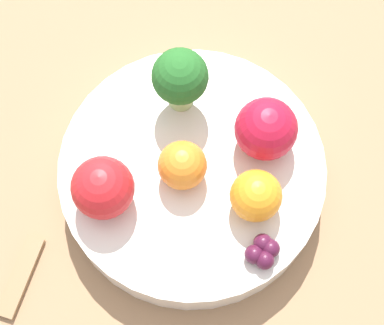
{
  "coord_description": "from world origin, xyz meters",
  "views": [
    {
      "loc": [
        -0.03,
        -0.19,
        0.58
      ],
      "look_at": [
        0.0,
        0.0,
        0.07
      ],
      "focal_mm": 60.0,
      "sensor_mm": 36.0,
      "label": 1
    }
  ],
  "objects_px": {
    "orange_front": "(182,165)",
    "spoon": "(21,277)",
    "apple_green": "(103,188)",
    "grape_cluster": "(263,251)",
    "apple_red": "(266,129)",
    "orange_back": "(256,196)",
    "bowl": "(192,175)",
    "broccoli": "(176,79)"
  },
  "relations": [
    {
      "from": "orange_front",
      "to": "spoon",
      "type": "bearing_deg",
      "value": -159.13
    },
    {
      "from": "spoon",
      "to": "apple_green",
      "type": "bearing_deg",
      "value": 28.66
    },
    {
      "from": "apple_green",
      "to": "grape_cluster",
      "type": "xyz_separation_m",
      "value": [
        0.12,
        -0.07,
        -0.02
      ]
    },
    {
      "from": "apple_red",
      "to": "orange_front",
      "type": "distance_m",
      "value": 0.08
    },
    {
      "from": "grape_cluster",
      "to": "orange_back",
      "type": "bearing_deg",
      "value": 88.3
    },
    {
      "from": "bowl",
      "to": "broccoli",
      "type": "height_order",
      "value": "broccoli"
    },
    {
      "from": "orange_front",
      "to": "grape_cluster",
      "type": "xyz_separation_m",
      "value": [
        0.05,
        -0.08,
        -0.01
      ]
    },
    {
      "from": "orange_front",
      "to": "grape_cluster",
      "type": "bearing_deg",
      "value": -55.72
    },
    {
      "from": "grape_cluster",
      "to": "orange_front",
      "type": "bearing_deg",
      "value": 124.28
    },
    {
      "from": "apple_green",
      "to": "spoon",
      "type": "height_order",
      "value": "apple_green"
    },
    {
      "from": "bowl",
      "to": "broccoli",
      "type": "xyz_separation_m",
      "value": [
        -0.0,
        0.06,
        0.06
      ]
    },
    {
      "from": "apple_red",
      "to": "orange_back",
      "type": "relative_size",
      "value": 1.24
    },
    {
      "from": "apple_red",
      "to": "spoon",
      "type": "distance_m",
      "value": 0.25
    },
    {
      "from": "bowl",
      "to": "orange_back",
      "type": "height_order",
      "value": "orange_back"
    },
    {
      "from": "orange_back",
      "to": "bowl",
      "type": "bearing_deg",
      "value": 138.43
    },
    {
      "from": "orange_front",
      "to": "orange_back",
      "type": "height_order",
      "value": "orange_back"
    },
    {
      "from": "orange_front",
      "to": "apple_green",
      "type": "bearing_deg",
      "value": -170.39
    },
    {
      "from": "apple_red",
      "to": "orange_front",
      "type": "height_order",
      "value": "apple_red"
    },
    {
      "from": "apple_red",
      "to": "grape_cluster",
      "type": "distance_m",
      "value": 0.1
    },
    {
      "from": "apple_red",
      "to": "grape_cluster",
      "type": "relative_size",
      "value": 1.8
    },
    {
      "from": "broccoli",
      "to": "orange_back",
      "type": "height_order",
      "value": "broccoli"
    },
    {
      "from": "broccoli",
      "to": "spoon",
      "type": "xyz_separation_m",
      "value": [
        -0.16,
        -0.13,
        -0.08
      ]
    },
    {
      "from": "apple_green",
      "to": "orange_back",
      "type": "xyz_separation_m",
      "value": [
        0.12,
        -0.02,
        -0.0
      ]
    },
    {
      "from": "bowl",
      "to": "apple_green",
      "type": "height_order",
      "value": "apple_green"
    },
    {
      "from": "bowl",
      "to": "orange_back",
      "type": "bearing_deg",
      "value": -41.57
    },
    {
      "from": "orange_front",
      "to": "apple_red",
      "type": "bearing_deg",
      "value": 14.38
    },
    {
      "from": "bowl",
      "to": "grape_cluster",
      "type": "distance_m",
      "value": 0.1
    },
    {
      "from": "broccoli",
      "to": "orange_front",
      "type": "bearing_deg",
      "value": -94.66
    },
    {
      "from": "broccoli",
      "to": "grape_cluster",
      "type": "distance_m",
      "value": 0.16
    },
    {
      "from": "grape_cluster",
      "to": "spoon",
      "type": "xyz_separation_m",
      "value": [
        -0.2,
        0.02,
        -0.05
      ]
    },
    {
      "from": "broccoli",
      "to": "apple_red",
      "type": "bearing_deg",
      "value": -36.45
    },
    {
      "from": "broccoli",
      "to": "orange_back",
      "type": "distance_m",
      "value": 0.12
    },
    {
      "from": "bowl",
      "to": "apple_red",
      "type": "bearing_deg",
      "value": 11.98
    },
    {
      "from": "apple_green",
      "to": "orange_front",
      "type": "xyz_separation_m",
      "value": [
        0.07,
        0.01,
        -0.01
      ]
    },
    {
      "from": "orange_front",
      "to": "grape_cluster",
      "type": "height_order",
      "value": "orange_front"
    },
    {
      "from": "bowl",
      "to": "grape_cluster",
      "type": "relative_size",
      "value": 7.81
    },
    {
      "from": "apple_green",
      "to": "spoon",
      "type": "distance_m",
      "value": 0.12
    },
    {
      "from": "apple_red",
      "to": "orange_back",
      "type": "xyz_separation_m",
      "value": [
        -0.02,
        -0.05,
        -0.01
      ]
    },
    {
      "from": "bowl",
      "to": "broccoli",
      "type": "relative_size",
      "value": 3.36
    },
    {
      "from": "orange_back",
      "to": "spoon",
      "type": "height_order",
      "value": "orange_back"
    },
    {
      "from": "orange_back",
      "to": "spoon",
      "type": "distance_m",
      "value": 0.22
    },
    {
      "from": "bowl",
      "to": "apple_green",
      "type": "bearing_deg",
      "value": -167.74
    }
  ]
}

